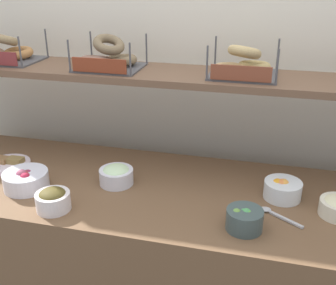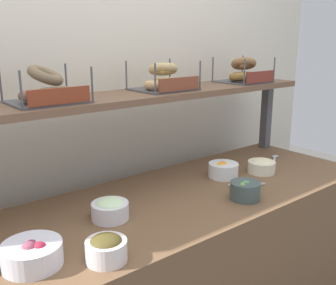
# 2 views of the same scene
# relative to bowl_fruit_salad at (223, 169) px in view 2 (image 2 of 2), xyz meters

# --- Properties ---
(back_wall) EXTENTS (3.54, 0.06, 2.40)m
(back_wall) POSITION_rel_bowl_fruit_salad_xyz_m (-0.50, 0.50, 0.31)
(back_wall) COLOR silver
(back_wall) RESTS_ON ground_plane
(shelf_riser_right) EXTENTS (0.05, 0.05, 0.40)m
(shelf_riser_right) POSITION_rel_bowl_fruit_salad_xyz_m (0.61, 0.22, 0.16)
(shelf_riser_right) COLOR #4C4C51
(shelf_riser_right) RESTS_ON deli_counter
(upper_shelf) EXTENTS (2.30, 0.32, 0.03)m
(upper_shelf) POSITION_rel_bowl_fruit_salad_xyz_m (-0.50, 0.22, 0.38)
(upper_shelf) COLOR brown
(upper_shelf) RESTS_ON shelf_riser_left
(bowl_fruit_salad) EXTENTS (0.15, 0.15, 0.08)m
(bowl_fruit_salad) POSITION_rel_bowl_fruit_salad_xyz_m (0.00, 0.00, 0.00)
(bowl_fruit_salad) COLOR white
(bowl_fruit_salad) RESTS_ON deli_counter
(bowl_scallion_spread) EXTENTS (0.14, 0.14, 0.08)m
(bowl_scallion_spread) POSITION_rel_bowl_fruit_salad_xyz_m (-0.68, -0.05, 0.00)
(bowl_scallion_spread) COLOR white
(bowl_scallion_spread) RESTS_ON deli_counter
(bowl_potato_salad) EXTENTS (0.14, 0.14, 0.08)m
(bowl_potato_salad) POSITION_rel_bowl_fruit_salad_xyz_m (0.20, -0.08, -0.00)
(bowl_potato_salad) COLOR silver
(bowl_potato_salad) RESTS_ON deli_counter
(bowl_veggie_mix) EXTENTS (0.13, 0.13, 0.08)m
(bowl_veggie_mix) POSITION_rel_bowl_fruit_salad_xyz_m (-0.13, -0.25, 0.00)
(bowl_veggie_mix) COLOR #3F504F
(bowl_veggie_mix) RESTS_ON deli_counter
(bowl_beet_salad) EXTENTS (0.19, 0.19, 0.09)m
(bowl_beet_salad) POSITION_rel_bowl_fruit_salad_xyz_m (-1.03, -0.18, -0.00)
(bowl_beet_salad) COLOR white
(bowl_beet_salad) RESTS_ON deli_counter
(bowl_chocolate_spread) EXTENTS (0.13, 0.13, 0.09)m
(bowl_chocolate_spread) POSITION_rel_bowl_fruit_salad_xyz_m (-0.85, -0.30, 0.00)
(bowl_chocolate_spread) COLOR white
(bowl_chocolate_spread) RESTS_ON deli_counter
(serving_spoon_near_plate) EXTENTS (0.16, 0.11, 0.01)m
(serving_spoon_near_plate) POSITION_rel_bowl_fruit_salad_xyz_m (-0.03, -0.14, -0.03)
(serving_spoon_near_plate) COLOR #B7B7BC
(serving_spoon_near_plate) RESTS_ON deli_counter
(serving_spoon_by_edge) EXTENTS (0.16, 0.10, 0.01)m
(serving_spoon_by_edge) POSITION_rel_bowl_fruit_salad_xyz_m (0.44, 0.01, -0.03)
(serving_spoon_by_edge) COLOR #B7B7BC
(serving_spoon_by_edge) RESTS_ON deli_counter
(bagel_basket_poppy) EXTENTS (0.28, 0.26, 0.15)m
(bagel_basket_poppy) POSITION_rel_bowl_fruit_salad_xyz_m (-0.79, 0.21, 0.44)
(bagel_basket_poppy) COLOR #4C4C51
(bagel_basket_poppy) RESTS_ON upper_shelf
(bagel_basket_sesame) EXTENTS (0.28, 0.24, 0.14)m
(bagel_basket_sesame) POSITION_rel_bowl_fruit_salad_xyz_m (-0.21, 0.22, 0.44)
(bagel_basket_sesame) COLOR #4C4C51
(bagel_basket_sesame) RESTS_ON upper_shelf
(bagel_basket_cinnamon_raisin) EXTENTS (0.28, 0.26, 0.15)m
(bagel_basket_cinnamon_raisin) POSITION_rel_bowl_fruit_salad_xyz_m (0.35, 0.20, 0.44)
(bagel_basket_cinnamon_raisin) COLOR #4C4C51
(bagel_basket_cinnamon_raisin) RESTS_ON upper_shelf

